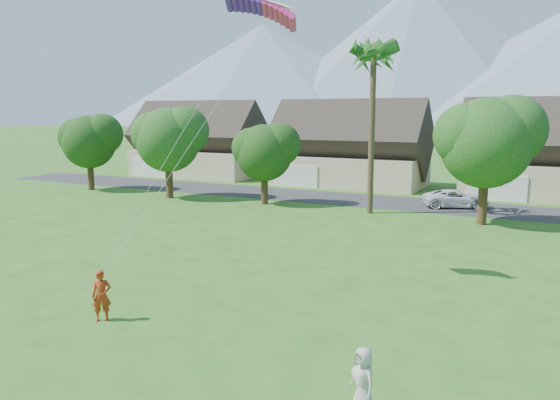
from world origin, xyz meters
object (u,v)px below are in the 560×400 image
Objects in this scene: parked_car at (456,199)px; kite_flyer at (101,296)px; watcher at (363,380)px; parafoil_kite at (263,7)px.

kite_flyer is at bearing 144.18° from parked_car.
watcher is 0.51× the size of parafoil_kite.
watcher is at bearing 163.17° from parked_car.
parafoil_kite is at bearing 30.34° from kite_flyer.
parafoil_kite reaches higher than watcher.
kite_flyer reaches higher than parked_car.
parked_car is at bearing 63.97° from parafoil_kite.
kite_flyer is 0.55× the size of parafoil_kite.
parafoil_kite reaches higher than kite_flyer.
parked_car is at bearing 36.65° from kite_flyer.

